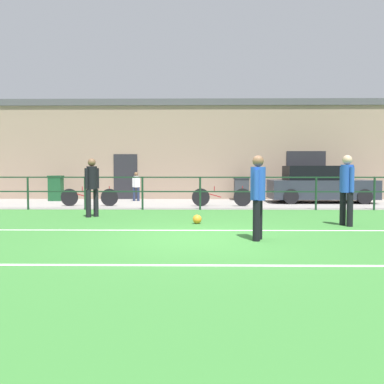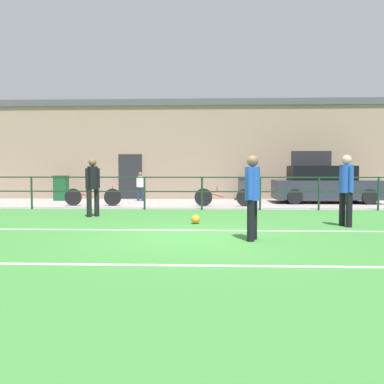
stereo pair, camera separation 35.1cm
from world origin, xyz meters
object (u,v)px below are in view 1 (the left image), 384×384
object	(u,v)px
soccer_ball_match	(197,219)
trash_bin_1	(241,189)
spectator_child	(136,185)
bicycle_parked_2	(222,197)
player_striker	(258,192)
player_goalkeeper	(92,184)
trash_bin_0	(56,188)
player_winger	(347,186)
bicycle_parked_1	(89,197)
parked_car_red	(320,185)

from	to	relation	value
soccer_ball_match	trash_bin_1	xyz separation A→B (m)	(1.96, 8.06, 0.42)
spectator_child	bicycle_parked_2	bearing A→B (deg)	149.09
player_striker	player_goalkeeper	bearing A→B (deg)	-114.32
bicycle_parked_2	trash_bin_0	bearing A→B (deg)	159.57
player_striker	trash_bin_1	world-z (taller)	player_striker
trash_bin_0	soccer_ball_match	bearing A→B (deg)	-50.74
player_striker	player_winger	size ratio (longest dim) A/B	0.96
bicycle_parked_1	trash_bin_1	distance (m)	6.78
bicycle_parked_2	trash_bin_1	distance (m)	3.28
trash_bin_0	trash_bin_1	xyz separation A→B (m)	(8.18, 0.45, -0.04)
player_winger	trash_bin_1	xyz separation A→B (m)	(-1.74, 8.43, -0.46)
trash_bin_1	trash_bin_0	bearing A→B (deg)	-176.85
player_goalkeeper	bicycle_parked_2	world-z (taller)	player_goalkeeper
player_winger	trash_bin_1	world-z (taller)	player_winger
player_winger	spectator_child	size ratio (longest dim) A/B	1.39
player_goalkeeper	soccer_ball_match	bearing A→B (deg)	107.72
soccer_ball_match	spectator_child	size ratio (longest dim) A/B	0.18
bicycle_parked_2	trash_bin_0	world-z (taller)	trash_bin_0
player_winger	trash_bin_0	distance (m)	12.74
spectator_child	bicycle_parked_2	distance (m)	4.44
player_striker	parked_car_red	size ratio (longest dim) A/B	0.39
player_goalkeeper	trash_bin_0	world-z (taller)	player_goalkeeper
player_goalkeeper	parked_car_red	xyz separation A→B (m)	(8.20, 5.34, -0.23)
soccer_ball_match	trash_bin_0	xyz separation A→B (m)	(-6.22, 7.61, 0.46)
parked_car_red	trash_bin_0	xyz separation A→B (m)	(-11.33, 0.77, -0.17)
spectator_child	trash_bin_0	xyz separation A→B (m)	(-3.54, 0.05, -0.16)
spectator_child	parked_car_red	world-z (taller)	parked_car_red
soccer_ball_match	trash_bin_0	world-z (taller)	trash_bin_0
bicycle_parked_2	trash_bin_0	distance (m)	7.60
spectator_child	bicycle_parked_1	distance (m)	2.98
player_striker	trash_bin_1	distance (m)	10.62
soccer_ball_match	bicycle_parked_1	size ratio (longest dim) A/B	0.11
soccer_ball_match	trash_bin_1	size ratio (longest dim) A/B	0.23
trash_bin_0	spectator_child	bearing A→B (deg)	-0.77
parked_car_red	bicycle_parked_1	distance (m)	9.37
player_winger	bicycle_parked_2	xyz separation A→B (m)	(-2.80, 5.33, -0.63)
parked_car_red	spectator_child	bearing A→B (deg)	174.67
trash_bin_0	trash_bin_1	world-z (taller)	trash_bin_0
spectator_child	bicycle_parked_1	size ratio (longest dim) A/B	0.58
player_goalkeeper	bicycle_parked_1	bearing A→B (deg)	-120.74
spectator_child	trash_bin_1	size ratio (longest dim) A/B	1.23
bicycle_parked_1	trash_bin_0	world-z (taller)	trash_bin_0
player_striker	bicycle_parked_1	bearing A→B (deg)	-126.05
player_goalkeeper	player_winger	size ratio (longest dim) A/B	0.98
soccer_ball_match	bicycle_parked_2	size ratio (longest dim) A/B	0.10
player_goalkeeper	bicycle_parked_1	world-z (taller)	player_goalkeeper
player_goalkeeper	player_winger	distance (m)	7.05
soccer_ball_match	trash_bin_0	size ratio (longest dim) A/B	0.21
trash_bin_1	bicycle_parked_2	bearing A→B (deg)	-108.84
trash_bin_0	bicycle_parked_2	bearing A→B (deg)	-20.43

